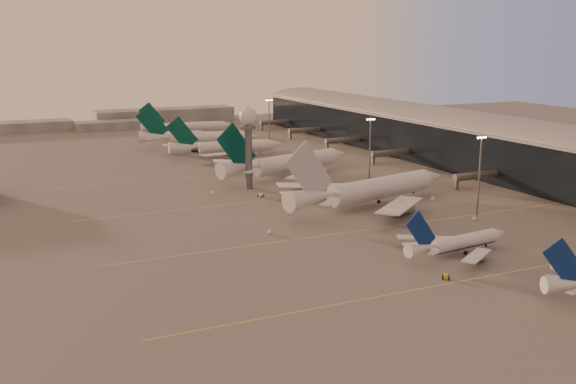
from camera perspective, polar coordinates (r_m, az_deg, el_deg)
name	(u,v)px	position (r m, az deg, el deg)	size (l,w,h in m)	color
ground	(446,306)	(143.04, 13.22, -9.34)	(700.00, 700.00, 0.00)	#555253
taxiway_markings	(408,223)	(202.63, 10.14, -2.59)	(180.00, 185.25, 0.02)	#DCD44D
terminal	(490,145)	(289.81, 16.70, 3.81)	(57.00, 362.00, 23.04)	black
radar_tower	(248,131)	(242.15, -3.38, 5.15)	(6.40, 6.40, 31.10)	#525559
mast_b	(480,171)	(214.00, 15.92, 1.71)	(3.60, 0.56, 25.00)	#525559
mast_c	(370,147)	(254.61, 6.96, 3.81)	(3.60, 0.56, 25.00)	#525559
mast_d	(269,121)	(332.74, -1.61, 6.00)	(3.60, 0.56, 25.00)	#525559
distant_horizon	(124,119)	(439.47, -13.71, 6.00)	(165.00, 37.50, 9.00)	slate
narrowbody_mid	(458,245)	(174.83, 14.20, -4.35)	(34.24, 27.20, 13.40)	silver
widebody_white	(372,194)	(219.27, 7.09, -0.18)	(68.28, 54.10, 24.42)	silver
greentail_a	(288,167)	(264.30, -0.03, 2.14)	(64.18, 51.09, 23.98)	silver
greentail_b	(227,149)	(312.79, -5.19, 3.61)	(53.92, 43.31, 19.62)	silver
greentail_c	(198,140)	(340.56, -7.59, 4.36)	(57.49, 45.80, 21.40)	silver
greentail_d	(188,129)	(387.96, -8.44, 5.30)	(52.89, 42.46, 19.27)	silver
gsv_tug_mid	(446,277)	(157.68, 13.22, -7.02)	(4.30, 3.99, 1.06)	gold
gsv_truck_b	(475,217)	(209.55, 15.59, -2.06)	(5.52, 3.13, 2.11)	silver
gsv_truck_c	(270,230)	(188.36, -1.58, -3.24)	(4.68, 5.27, 2.11)	silver
gsv_catering_b	(434,194)	(232.19, 12.23, -0.18)	(5.58, 3.55, 4.23)	silver
gsv_tug_far	(261,196)	(231.87, -2.31, -0.30)	(4.63, 4.31, 1.14)	silver
gsv_truck_d	(212,191)	(238.28, -6.48, 0.08)	(3.25, 5.06, 1.92)	silver
gsv_tug_hangar	(320,158)	(305.32, 2.71, 2.87)	(3.83, 2.72, 1.00)	gold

